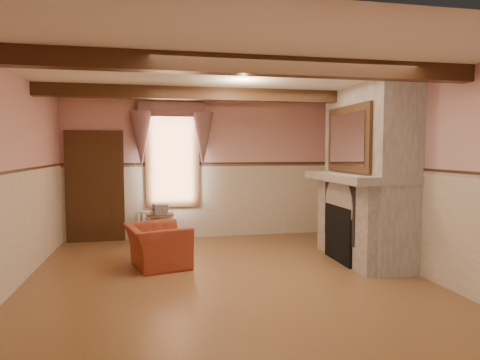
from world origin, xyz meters
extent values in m
cube|color=brown|center=(0.00, 0.00, 0.00)|extent=(5.50, 6.00, 0.01)
cube|color=silver|center=(0.00, 0.00, 2.80)|extent=(5.50, 6.00, 0.01)
cube|color=#CF948F|center=(0.00, 3.00, 1.40)|extent=(5.50, 0.02, 2.80)
cube|color=#CF948F|center=(0.00, -3.00, 1.40)|extent=(5.50, 0.02, 2.80)
cube|color=#CF948F|center=(-2.75, 0.00, 1.40)|extent=(0.02, 6.00, 2.80)
cube|color=#CF948F|center=(2.75, 0.00, 1.40)|extent=(0.02, 6.00, 2.80)
cube|color=black|center=(2.00, 0.60, 0.45)|extent=(0.20, 0.95, 0.90)
imported|color=maroon|center=(-0.93, 0.87, 0.32)|extent=(1.08, 1.17, 0.64)
cylinder|color=brown|center=(-0.85, 2.70, 0.28)|extent=(0.56, 0.56, 0.55)
cube|color=#B7AD8C|center=(-0.86, 2.67, 0.65)|extent=(0.31, 0.36, 0.20)
cube|color=silver|center=(-0.98, 2.70, 0.30)|extent=(0.72, 0.38, 0.60)
imported|color=brown|center=(2.24, 0.42, 1.46)|extent=(0.34, 0.34, 0.08)
cube|color=black|center=(2.24, 1.10, 1.52)|extent=(0.14, 0.24, 0.20)
cylinder|color=gold|center=(2.24, 1.25, 1.56)|extent=(0.11, 0.11, 0.28)
cylinder|color=maroon|center=(2.24, -0.21, 1.50)|extent=(0.06, 0.06, 0.16)
cylinder|color=yellow|center=(2.24, 0.12, 1.48)|extent=(0.06, 0.06, 0.12)
cube|color=gray|center=(2.42, 0.60, 1.40)|extent=(0.85, 2.00, 2.80)
cube|color=gray|center=(2.24, 0.60, 1.36)|extent=(1.05, 2.05, 0.12)
cube|color=silver|center=(2.06, 0.60, 1.97)|extent=(0.06, 1.44, 1.04)
cube|color=black|center=(-2.10, 2.94, 1.05)|extent=(1.10, 0.10, 2.10)
cube|color=white|center=(-0.60, 2.97, 1.65)|extent=(1.06, 0.08, 2.02)
cube|color=gray|center=(-0.60, 2.88, 2.25)|extent=(1.30, 0.14, 1.40)
cube|color=black|center=(0.00, -1.20, 2.70)|extent=(5.50, 0.18, 0.20)
cube|color=black|center=(0.00, 1.20, 2.70)|extent=(5.50, 0.18, 0.20)
camera|label=1|loc=(-0.97, -5.74, 1.79)|focal=32.00mm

